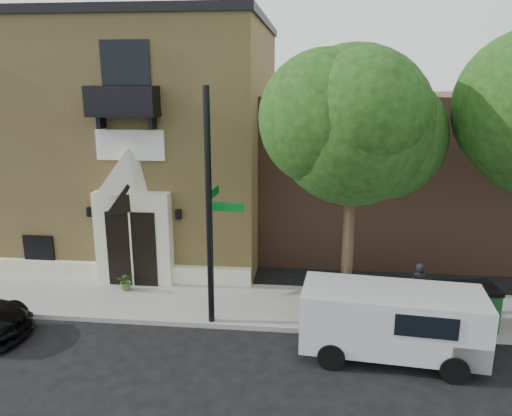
{
  "coord_description": "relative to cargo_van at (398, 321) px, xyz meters",
  "views": [
    {
      "loc": [
        4.9,
        -12.86,
        7.02
      ],
      "look_at": [
        3.26,
        2.0,
        3.13
      ],
      "focal_mm": 35.0,
      "sensor_mm": 36.0,
      "label": 1
    }
  ],
  "objects": [
    {
      "name": "dumpster",
      "position": [
        2.02,
        1.66,
        -0.26
      ],
      "size": [
        1.98,
        1.27,
        1.22
      ],
      "rotation": [
        0.0,
        0.0,
        0.12
      ],
      "color": "#0E3416",
      "rests_on": "sidewalk"
    },
    {
      "name": "street_sign",
      "position": [
        -5.06,
        1.21,
        2.49
      ],
      "size": [
        1.07,
        1.09,
        6.71
      ],
      "rotation": [
        0.0,
        0.0,
        -0.09
      ],
      "color": "black",
      "rests_on": "sidewalk"
    },
    {
      "name": "fire_hydrant",
      "position": [
        -2.24,
        1.37,
        -0.47
      ],
      "size": [
        0.48,
        0.38,
        0.84
      ],
      "color": "#A40015",
      "rests_on": "sidewalk"
    },
    {
      "name": "neighbour_building",
      "position": [
        4.76,
        9.99,
        2.16
      ],
      "size": [
        18.0,
        8.0,
        6.4
      ],
      "primitive_type": "cube",
      "color": "brown",
      "rests_on": "ground"
    },
    {
      "name": "sidewalk",
      "position": [
        -6.24,
        2.49,
        -0.96
      ],
      "size": [
        42.0,
        3.0,
        0.15
      ],
      "primitive_type": "cube",
      "color": "gray",
      "rests_on": "ground"
    },
    {
      "name": "pedestrian_near",
      "position": [
        1.0,
        2.55,
        -0.12
      ],
      "size": [
        0.64,
        0.53,
        1.52
      ],
      "primitive_type": "imported",
      "rotation": [
        0.0,
        0.0,
        3.48
      ],
      "color": "black",
      "rests_on": "sidewalk"
    },
    {
      "name": "street_tree_left",
      "position": [
        -1.21,
        1.34,
        4.83
      ],
      "size": [
        4.97,
        4.38,
        7.77
      ],
      "color": "#38281C",
      "rests_on": "sidewalk"
    },
    {
      "name": "planter",
      "position": [
        -8.34,
        3.05,
        -0.57
      ],
      "size": [
        0.7,
        0.65,
        0.64
      ],
      "primitive_type": "imported",
      "rotation": [
        0.0,
        0.0,
        0.3
      ],
      "color": "#40612B",
      "rests_on": "sidewalk"
    },
    {
      "name": "church",
      "position": [
        -10.23,
        8.94,
        3.6
      ],
      "size": [
        12.2,
        11.01,
        9.3
      ],
      "color": "tan",
      "rests_on": "ground"
    },
    {
      "name": "ground",
      "position": [
        -7.24,
        0.99,
        -1.04
      ],
      "size": [
        120.0,
        120.0,
        0.0
      ],
      "primitive_type": "plane",
      "color": "black",
      "rests_on": "ground"
    },
    {
      "name": "cargo_van",
      "position": [
        0.0,
        0.0,
        0.0
      ],
      "size": [
        4.7,
        2.27,
        1.85
      ],
      "rotation": [
        0.0,
        0.0,
        -0.09
      ],
      "color": "silver",
      "rests_on": "ground"
    }
  ]
}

